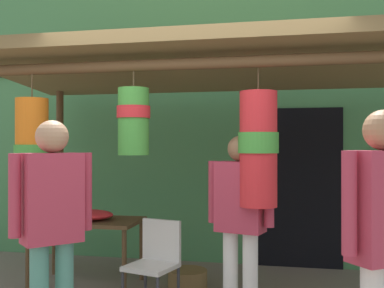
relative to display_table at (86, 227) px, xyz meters
name	(u,v)px	position (x,y,z in m)	size (l,w,h in m)	color
shop_facade	(228,101)	(1.40, 1.34, 1.48)	(9.60, 0.29, 4.24)	#47844C
market_stall_canopy	(211,84)	(1.45, -0.32, 1.50)	(4.68, 2.12, 2.48)	brown
display_table	(86,227)	(0.00, 0.00, 0.00)	(1.19, 0.67, 0.71)	brown
flower_heap_on_table	(86,215)	(0.01, -0.04, 0.14)	(0.62, 0.44, 0.11)	red
folding_chair	(156,258)	(1.00, -0.71, -0.13)	(0.49, 0.49, 0.84)	beige
wicker_basket_by_table	(188,279)	(1.13, 0.06, -0.53)	(0.42, 0.42, 0.20)	brown
customer_foreground	(384,232)	(2.73, -1.95, 0.40)	(0.50, 0.41, 1.74)	silver
shopper_by_bananas	(240,214)	(1.79, -0.84, 0.32)	(0.57, 0.32, 1.61)	silver
passerby_at_right	(52,218)	(0.55, -1.78, 0.38)	(0.43, 0.46, 1.71)	#4C8E7A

